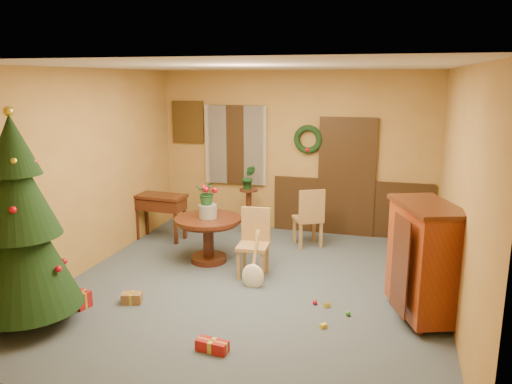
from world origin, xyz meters
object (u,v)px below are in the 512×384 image
(writing_desk, at_px, (160,206))
(sideboard, at_px, (424,258))
(dining_table, at_px, (208,231))
(chair_near, at_px, (254,240))
(christmas_tree, at_px, (21,226))

(writing_desk, bearing_deg, sideboard, -23.36)
(dining_table, xyz_separation_m, sideboard, (3.06, -1.04, 0.25))
(chair_near, bearing_deg, writing_desk, 151.17)
(dining_table, distance_m, writing_desk, 1.45)
(dining_table, distance_m, christmas_tree, 2.82)
(chair_near, height_order, christmas_tree, christmas_tree)
(chair_near, relative_size, christmas_tree, 0.39)
(writing_desk, relative_size, sideboard, 0.67)
(chair_near, relative_size, writing_desk, 1.05)
(chair_near, height_order, sideboard, sideboard)
(dining_table, height_order, chair_near, chair_near)
(sideboard, bearing_deg, chair_near, 161.99)
(chair_near, xyz_separation_m, writing_desk, (-2.02, 1.11, 0.08))
(dining_table, distance_m, chair_near, 0.88)
(christmas_tree, distance_m, writing_desk, 3.28)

